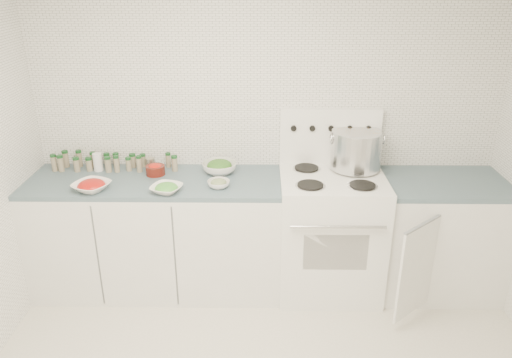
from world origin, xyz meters
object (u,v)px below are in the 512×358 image
at_px(stock_pot, 356,148).
at_px(stove, 330,230).
at_px(bowl_tomato, 91,186).
at_px(bowl_snowpea, 166,188).

bearing_deg(stock_pot, stove, -140.42).
xyz_separation_m(stock_pot, bowl_tomato, (-1.88, -0.34, -0.16)).
xyz_separation_m(stock_pot, bowl_snowpea, (-1.35, -0.36, -0.17)).
distance_m(stove, bowl_snowpea, 1.27).
xyz_separation_m(stove, bowl_tomato, (-1.70, -0.19, 0.44)).
bearing_deg(bowl_snowpea, stove, 10.44).
distance_m(stock_pot, bowl_tomato, 1.91).
height_order(stove, stock_pot, stove).
distance_m(stock_pot, bowl_snowpea, 1.41).
bearing_deg(bowl_tomato, stove, 6.45).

